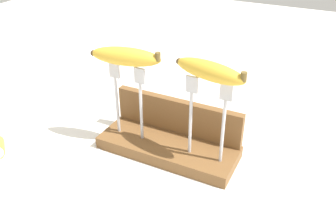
% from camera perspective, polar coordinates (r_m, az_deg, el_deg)
% --- Properties ---
extents(ground_plane, '(3.00, 3.00, 0.00)m').
position_cam_1_polar(ground_plane, '(0.86, 0.00, -7.47)').
color(ground_plane, silver).
extents(wooden_board, '(0.32, 0.12, 0.03)m').
position_cam_1_polar(wooden_board, '(0.85, 0.00, -6.70)').
color(wooden_board, brown).
rests_on(wooden_board, ground).
extents(board_backstop, '(0.32, 0.02, 0.09)m').
position_cam_1_polar(board_backstop, '(0.86, 1.58, -1.74)').
color(board_backstop, brown).
rests_on(board_backstop, wooden_board).
extents(fork_stand_left, '(0.09, 0.01, 0.18)m').
position_cam_1_polar(fork_stand_left, '(0.82, -6.34, 1.63)').
color(fork_stand_left, '#B2B2B7').
rests_on(fork_stand_left, wooden_board).
extents(fork_stand_right, '(0.10, 0.01, 0.19)m').
position_cam_1_polar(fork_stand_right, '(0.74, 6.24, -1.25)').
color(fork_stand_right, '#B2B2B7').
rests_on(fork_stand_right, wooden_board).
extents(banana_raised_left, '(0.16, 0.07, 0.04)m').
position_cam_1_polar(banana_raised_left, '(0.78, -6.73, 7.66)').
color(banana_raised_left, gold).
rests_on(banana_raised_left, fork_stand_left).
extents(banana_raised_right, '(0.16, 0.07, 0.04)m').
position_cam_1_polar(banana_raised_right, '(0.70, 6.66, 5.41)').
color(banana_raised_right, gold).
rests_on(banana_raised_right, fork_stand_right).
extents(fork_fallen_near, '(0.16, 0.09, 0.01)m').
position_cam_1_polar(fork_fallen_near, '(0.88, -14.69, -7.29)').
color(fork_fallen_near, '#B2B2B7').
rests_on(fork_fallen_near, ground).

